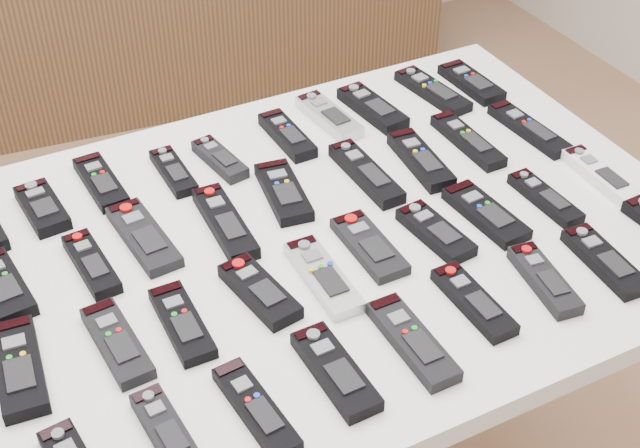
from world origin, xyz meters
name	(u,v)px	position (x,y,z in m)	size (l,w,h in m)	color
table	(320,259)	(0.06, -0.04, 0.72)	(1.25, 0.88, 0.78)	white
remote_1	(42,208)	(-0.34, 0.23, 0.79)	(0.06, 0.14, 0.02)	black
remote_2	(101,182)	(-0.23, 0.26, 0.79)	(0.05, 0.16, 0.02)	black
remote_3	(173,172)	(-0.10, 0.23, 0.79)	(0.04, 0.14, 0.02)	black
remote_4	(220,159)	(-0.01, 0.23, 0.79)	(0.04, 0.14, 0.02)	black
remote_5	(287,135)	(0.13, 0.24, 0.79)	(0.05, 0.16, 0.02)	black
remote_6	(329,117)	(0.23, 0.26, 0.79)	(0.05, 0.17, 0.02)	#B7B7BC
remote_7	(372,108)	(0.33, 0.25, 0.79)	(0.06, 0.17, 0.02)	black
remote_8	(433,91)	(0.47, 0.26, 0.79)	(0.05, 0.19, 0.02)	black
remote_9	(471,82)	(0.56, 0.25, 0.79)	(0.06, 0.16, 0.02)	black
remote_10	(3,286)	(-0.44, 0.06, 0.79)	(0.06, 0.16, 0.02)	black
remote_11	(91,264)	(-0.31, 0.05, 0.79)	(0.05, 0.16, 0.02)	black
remote_12	(144,237)	(-0.21, 0.08, 0.79)	(0.06, 0.19, 0.02)	black
remote_13	(225,223)	(-0.08, 0.05, 0.79)	(0.05, 0.20, 0.02)	black
remote_14	(283,192)	(0.05, 0.08, 0.79)	(0.06, 0.17, 0.02)	black
remote_15	(366,173)	(0.20, 0.06, 0.79)	(0.05, 0.20, 0.02)	black
remote_16	(421,160)	(0.31, 0.05, 0.79)	(0.05, 0.18, 0.02)	black
remote_17	(468,141)	(0.43, 0.07, 0.79)	(0.05, 0.19, 0.02)	black
remote_18	(529,129)	(0.56, 0.05, 0.79)	(0.05, 0.20, 0.02)	black
remote_19	(19,368)	(-0.46, -0.12, 0.79)	(0.06, 0.18, 0.02)	black
remote_20	(117,343)	(-0.32, -0.14, 0.79)	(0.05, 0.17, 0.02)	black
remote_21	(182,323)	(-0.22, -0.14, 0.79)	(0.05, 0.16, 0.02)	black
remote_22	(260,291)	(-0.09, -0.13, 0.79)	(0.06, 0.16, 0.02)	black
remote_23	(323,277)	(0.01, -0.15, 0.79)	(0.05, 0.18, 0.02)	#B7B7BC
remote_24	(369,246)	(0.11, -0.11, 0.79)	(0.06, 0.16, 0.02)	black
remote_25	(436,232)	(0.23, -0.13, 0.79)	(0.05, 0.15, 0.02)	black
remote_26	(486,214)	(0.33, -0.13, 0.79)	(0.06, 0.17, 0.02)	black
remote_27	(545,198)	(0.45, -0.14, 0.79)	(0.04, 0.16, 0.02)	black
remote_28	(602,176)	(0.58, -0.13, 0.79)	(0.05, 0.18, 0.02)	silver
remote_30	(167,432)	(-0.31, -0.32, 0.79)	(0.04, 0.15, 0.02)	black
remote_31	(256,408)	(-0.19, -0.34, 0.79)	(0.05, 0.17, 0.02)	black
remote_32	(335,371)	(-0.07, -0.33, 0.79)	(0.06, 0.17, 0.02)	black
remote_33	(413,341)	(0.06, -0.33, 0.79)	(0.05, 0.18, 0.02)	black
remote_34	(474,301)	(0.19, -0.30, 0.79)	(0.05, 0.17, 0.02)	black
remote_35	(544,280)	(0.31, -0.31, 0.79)	(0.05, 0.16, 0.02)	black
remote_36	(605,261)	(0.43, -0.32, 0.79)	(0.05, 0.17, 0.02)	black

